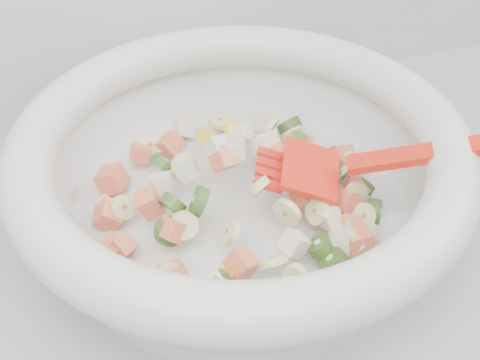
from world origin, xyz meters
name	(u,v)px	position (x,y,z in m)	size (l,w,h in m)	color
mixing_bowl	(241,168)	(-0.14, 1.51, 0.96)	(0.49, 0.43, 0.14)	silver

